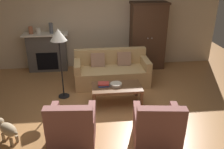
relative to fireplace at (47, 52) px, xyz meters
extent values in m
plane|color=#B27A47|center=(1.55, -2.30, -0.57)|extent=(9.60, 9.60, 0.00)
cube|color=beige|center=(1.55, 0.25, 0.83)|extent=(7.20, 0.10, 2.80)
cube|color=#4C4947|center=(0.00, 0.00, -0.03)|extent=(1.10, 0.36, 1.08)
cube|color=black|center=(0.00, -0.18, -0.23)|extent=(0.60, 0.01, 0.52)
cube|color=white|center=(0.00, -0.02, 0.53)|extent=(1.26, 0.48, 0.04)
cube|color=#472D1E|center=(2.95, -0.08, 0.37)|extent=(1.00, 0.52, 1.89)
cube|color=#3C271A|center=(2.95, -0.08, 1.35)|extent=(1.06, 0.55, 0.06)
sphere|color=#ADAFB5|center=(2.89, -0.35, 0.41)|extent=(0.04, 0.04, 0.04)
sphere|color=#ADAFB5|center=(3.01, -0.35, 0.41)|extent=(0.04, 0.04, 0.04)
cube|color=tan|center=(1.78, -1.13, -0.35)|extent=(1.91, 0.86, 0.44)
cube|color=tan|center=(1.77, -0.79, 0.08)|extent=(1.90, 0.20, 0.42)
cube|color=tan|center=(0.90, -1.14, -0.02)|extent=(0.17, 0.80, 0.22)
cube|color=tan|center=(2.66, -1.12, -0.02)|extent=(0.17, 0.80, 0.22)
cube|color=#9E755B|center=(1.42, -0.93, 0.04)|extent=(0.36, 0.19, 0.37)
cube|color=#9E755B|center=(2.12, -0.93, 0.04)|extent=(0.36, 0.19, 0.37)
cube|color=brown|center=(1.77, -2.12, -0.17)|extent=(1.10, 0.60, 0.05)
cube|color=brown|center=(1.26, -2.38, -0.38)|extent=(0.06, 0.06, 0.37)
cube|color=brown|center=(2.28, -2.38, -0.38)|extent=(0.06, 0.06, 0.37)
cube|color=brown|center=(1.26, -1.86, -0.38)|extent=(0.06, 0.06, 0.37)
cube|color=brown|center=(2.28, -1.86, -0.38)|extent=(0.06, 0.06, 0.37)
cylinder|color=beige|center=(1.76, -2.10, -0.12)|extent=(0.26, 0.26, 0.06)
cube|color=#38569E|center=(1.49, -2.07, -0.13)|extent=(0.25, 0.18, 0.04)
cube|color=#B73833|center=(1.48, -2.08, -0.09)|extent=(0.25, 0.19, 0.04)
cylinder|color=#A86042|center=(-0.38, -0.02, 0.65)|extent=(0.12, 0.12, 0.21)
cylinder|color=beige|center=(-0.18, -0.02, 0.63)|extent=(0.13, 0.13, 0.16)
cylinder|color=#565B66|center=(0.18, -0.02, 0.70)|extent=(0.11, 0.11, 0.30)
cube|color=#935B56|center=(0.85, -3.33, -0.36)|extent=(0.82, 0.82, 0.42)
cube|color=#935B56|center=(0.82, -3.64, 0.08)|extent=(0.77, 0.22, 0.46)
cube|color=#935B56|center=(1.18, -3.36, -0.05)|extent=(0.18, 0.71, 0.20)
cube|color=#935B56|center=(0.52, -3.31, -0.05)|extent=(0.18, 0.71, 0.20)
cube|color=#935B56|center=(2.29, -3.51, -0.36)|extent=(0.85, 0.85, 0.42)
cube|color=#935B56|center=(2.25, -3.81, 0.08)|extent=(0.77, 0.26, 0.46)
cube|color=#935B56|center=(2.61, -3.55, -0.05)|extent=(0.21, 0.71, 0.20)
cube|color=#935B56|center=(1.96, -3.46, -0.05)|extent=(0.21, 0.71, 0.20)
cylinder|color=black|center=(0.56, -1.70, -0.56)|extent=(0.26, 0.26, 0.02)
cylinder|color=black|center=(0.56, -1.70, 0.13)|extent=(0.03, 0.03, 1.40)
cone|color=white|center=(0.56, -1.70, 0.94)|extent=(0.36, 0.36, 0.26)
ellipsoid|color=tan|center=(-0.27, -3.22, -0.32)|extent=(0.43, 0.41, 0.22)
sphere|color=tan|center=(-0.45, -3.06, -0.26)|extent=(0.15, 0.15, 0.15)
cylinder|color=tan|center=(-0.40, -3.18, -0.50)|extent=(0.06, 0.06, 0.14)
cylinder|color=tan|center=(-0.32, -3.10, -0.50)|extent=(0.06, 0.06, 0.14)
cylinder|color=tan|center=(-0.22, -3.34, -0.50)|extent=(0.06, 0.06, 0.14)
cylinder|color=tan|center=(-0.14, -3.26, -0.50)|extent=(0.06, 0.06, 0.14)
sphere|color=tan|center=(-0.10, -3.37, -0.30)|extent=(0.06, 0.06, 0.06)
camera|label=1|loc=(1.15, -6.75, 2.25)|focal=38.01mm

